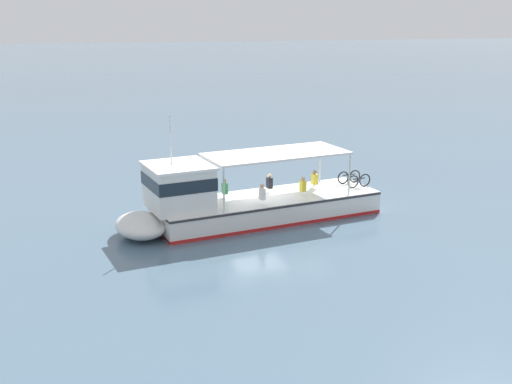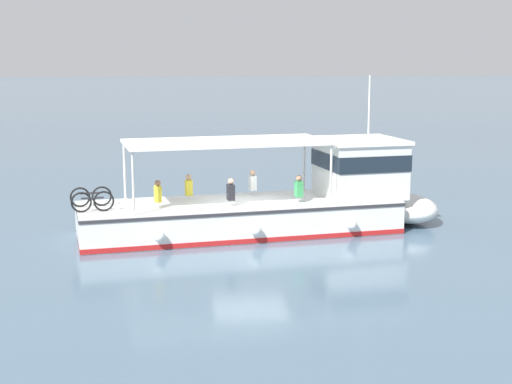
# 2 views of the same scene
# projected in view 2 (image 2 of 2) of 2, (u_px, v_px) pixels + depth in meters

# --- Properties ---
(ground_plane) EXTENTS (400.00, 400.00, 0.00)m
(ground_plane) POSITION_uv_depth(u_px,v_px,m) (250.00, 238.00, 25.10)
(ground_plane) COLOR slate
(ferry_main) EXTENTS (5.30, 13.05, 5.32)m
(ferry_main) POSITION_uv_depth(u_px,v_px,m) (284.00, 202.00, 25.99)
(ferry_main) COLOR white
(ferry_main) RESTS_ON ground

